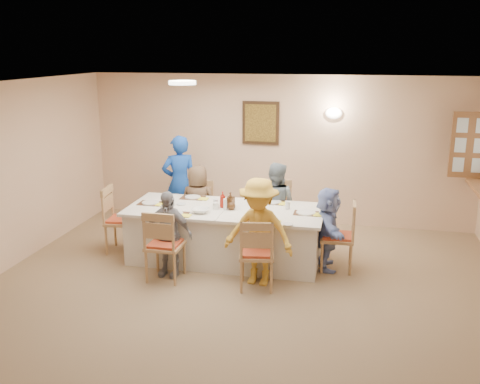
% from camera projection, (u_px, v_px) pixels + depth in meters
% --- Properties ---
extents(ground, '(7.00, 7.00, 0.00)m').
position_uv_depth(ground, '(231.00, 314.00, 6.05)').
color(ground, '#A2865D').
extents(room_walls, '(7.00, 7.00, 7.00)m').
position_uv_depth(room_walls, '(230.00, 184.00, 5.65)').
color(room_walls, beige).
rests_on(room_walls, ground).
extents(wall_picture, '(0.62, 0.05, 0.72)m').
position_uv_depth(wall_picture, '(261.00, 123.00, 8.93)').
color(wall_picture, black).
rests_on(wall_picture, room_walls).
extents(wall_sconce, '(0.26, 0.09, 0.18)m').
position_uv_depth(wall_sconce, '(334.00, 113.00, 8.61)').
color(wall_sconce, white).
rests_on(wall_sconce, room_walls).
extents(ceiling_light, '(0.36, 0.36, 0.05)m').
position_uv_depth(ceiling_light, '(182.00, 83.00, 7.03)').
color(ceiling_light, white).
rests_on(ceiling_light, room_walls).
extents(shutter_door, '(0.55, 0.04, 1.00)m').
position_uv_depth(shutter_door, '(470.00, 145.00, 8.03)').
color(shutter_door, '#955E36').
rests_on(shutter_door, room_walls).
extents(dining_table, '(2.72, 1.15, 0.76)m').
position_uv_depth(dining_table, '(225.00, 234.00, 7.51)').
color(dining_table, silver).
rests_on(dining_table, ground).
extents(chair_back_left, '(0.50, 0.50, 0.89)m').
position_uv_depth(chair_back_left, '(200.00, 211.00, 8.37)').
color(chair_back_left, tan).
rests_on(chair_back_left, ground).
extents(chair_back_right, '(0.49, 0.49, 0.97)m').
position_uv_depth(chair_back_right, '(276.00, 213.00, 8.11)').
color(chair_back_right, tan).
rests_on(chair_back_right, ground).
extents(chair_front_left, '(0.46, 0.46, 0.96)m').
position_uv_depth(chair_front_left, '(165.00, 244.00, 6.86)').
color(chair_front_left, tan).
rests_on(chair_front_left, ground).
extents(chair_front_right, '(0.51, 0.51, 0.92)m').
position_uv_depth(chair_front_right, '(257.00, 252.00, 6.61)').
color(chair_front_right, tan).
rests_on(chair_front_right, ground).
extents(chair_left_end, '(0.52, 0.52, 0.98)m').
position_uv_depth(chair_left_end, '(122.00, 219.00, 7.81)').
color(chair_left_end, tan).
rests_on(chair_left_end, ground).
extents(chair_right_end, '(0.46, 0.46, 0.95)m').
position_uv_depth(chair_right_end, '(337.00, 236.00, 7.17)').
color(chair_right_end, tan).
rests_on(chair_right_end, ground).
extents(diner_back_left, '(0.62, 0.44, 1.19)m').
position_uv_depth(diner_back_left, '(198.00, 203.00, 8.22)').
color(diner_back_left, brown).
rests_on(diner_back_left, ground).
extents(diner_back_right, '(0.79, 0.70, 1.29)m').
position_uv_depth(diner_back_right, '(275.00, 205.00, 7.96)').
color(diner_back_right, gray).
rests_on(diner_back_right, ground).
extents(diner_front_left, '(0.72, 0.40, 1.15)m').
position_uv_depth(diner_front_left, '(168.00, 234.00, 6.94)').
color(diner_front_left, gray).
rests_on(diner_front_left, ground).
extents(diner_front_right, '(1.02, 0.74, 1.38)m').
position_uv_depth(diner_front_right, '(259.00, 232.00, 6.67)').
color(diner_front_right, gold).
rests_on(diner_front_right, ground).
extents(diner_right_end, '(1.16, 0.66, 1.14)m').
position_uv_depth(diner_right_end, '(328.00, 228.00, 7.17)').
color(diner_right_end, '#879DDF').
rests_on(diner_right_end, ground).
extents(caregiver, '(0.89, 0.87, 1.57)m').
position_uv_depth(caregiver, '(180.00, 183.00, 8.71)').
color(caregiver, blue).
rests_on(caregiver, ground).
extents(placemat_fl, '(0.37, 0.28, 0.01)m').
position_uv_depth(placemat_fl, '(174.00, 214.00, 7.14)').
color(placemat_fl, '#472B19').
rests_on(placemat_fl, dining_table).
extents(plate_fl, '(0.24, 0.24, 0.02)m').
position_uv_depth(plate_fl, '(174.00, 213.00, 7.14)').
color(plate_fl, white).
rests_on(plate_fl, dining_table).
extents(napkin_fl, '(0.13, 0.13, 0.01)m').
position_uv_depth(napkin_fl, '(186.00, 216.00, 7.05)').
color(napkin_fl, '#FFF135').
rests_on(napkin_fl, dining_table).
extents(placemat_fr, '(0.34, 0.25, 0.01)m').
position_uv_depth(placemat_fr, '(262.00, 220.00, 6.89)').
color(placemat_fr, '#472B19').
rests_on(placemat_fr, dining_table).
extents(plate_fr, '(0.25, 0.25, 0.02)m').
position_uv_depth(plate_fr, '(262.00, 219.00, 6.89)').
color(plate_fr, white).
rests_on(plate_fr, dining_table).
extents(napkin_fr, '(0.13, 0.13, 0.01)m').
position_uv_depth(napkin_fr, '(276.00, 222.00, 6.81)').
color(napkin_fr, '#FFF135').
rests_on(napkin_fr, dining_table).
extents(placemat_bl, '(0.35, 0.26, 0.01)m').
position_uv_depth(placemat_bl, '(193.00, 198.00, 7.93)').
color(placemat_bl, '#472B19').
rests_on(placemat_bl, dining_table).
extents(plate_bl, '(0.23, 0.23, 0.01)m').
position_uv_depth(plate_bl, '(193.00, 197.00, 7.93)').
color(plate_bl, white).
rests_on(plate_bl, dining_table).
extents(napkin_bl, '(0.14, 0.14, 0.01)m').
position_uv_depth(napkin_bl, '(203.00, 199.00, 7.85)').
color(napkin_bl, '#FFF135').
rests_on(napkin_bl, dining_table).
extents(placemat_br, '(0.33, 0.24, 0.01)m').
position_uv_depth(placemat_br, '(273.00, 202.00, 7.68)').
color(placemat_br, '#472B19').
rests_on(placemat_br, dining_table).
extents(plate_br, '(0.25, 0.25, 0.02)m').
position_uv_depth(plate_br, '(273.00, 202.00, 7.68)').
color(plate_br, white).
rests_on(plate_br, dining_table).
extents(napkin_br, '(0.15, 0.15, 0.01)m').
position_uv_depth(napkin_br, '(285.00, 204.00, 7.60)').
color(napkin_br, '#FFF135').
rests_on(napkin_br, dining_table).
extents(placemat_le, '(0.34, 0.25, 0.01)m').
position_uv_depth(placemat_le, '(151.00, 203.00, 7.64)').
color(placemat_le, '#472B19').
rests_on(placemat_le, dining_table).
extents(plate_le, '(0.25, 0.25, 0.02)m').
position_uv_depth(plate_le, '(151.00, 203.00, 7.64)').
color(plate_le, white).
rests_on(plate_le, dining_table).
extents(napkin_le, '(0.14, 0.14, 0.01)m').
position_uv_depth(napkin_le, '(161.00, 205.00, 7.55)').
color(napkin_le, '#FFF135').
rests_on(napkin_le, dining_table).
extents(placemat_re, '(0.33, 0.24, 0.01)m').
position_uv_depth(placemat_re, '(306.00, 213.00, 7.18)').
color(placemat_re, '#472B19').
rests_on(placemat_re, dining_table).
extents(plate_re, '(0.26, 0.26, 0.02)m').
position_uv_depth(plate_re, '(306.00, 212.00, 7.18)').
color(plate_re, white).
rests_on(plate_re, dining_table).
extents(napkin_re, '(0.14, 0.14, 0.01)m').
position_uv_depth(napkin_re, '(319.00, 215.00, 7.09)').
color(napkin_re, '#FFF135').
rests_on(napkin_re, dining_table).
extents(teacup_a, '(0.15, 0.15, 0.09)m').
position_uv_depth(teacup_a, '(165.00, 208.00, 7.26)').
color(teacup_a, white).
rests_on(teacup_a, dining_table).
extents(teacup_b, '(0.16, 0.16, 0.09)m').
position_uv_depth(teacup_b, '(257.00, 197.00, 7.78)').
color(teacup_b, white).
rests_on(teacup_b, dining_table).
extents(bowl_a, '(0.25, 0.25, 0.06)m').
position_uv_depth(bowl_a, '(200.00, 211.00, 7.21)').
color(bowl_a, white).
rests_on(bowl_a, dining_table).
extents(bowl_b, '(0.37, 0.37, 0.07)m').
position_uv_depth(bowl_b, '(255.00, 202.00, 7.58)').
color(bowl_b, white).
rests_on(bowl_b, dining_table).
extents(condiment_ketchup, '(0.10, 0.10, 0.23)m').
position_uv_depth(condiment_ketchup, '(223.00, 199.00, 7.43)').
color(condiment_ketchup, '#9E1B0D').
rests_on(condiment_ketchup, dining_table).
extents(condiment_brown, '(0.13, 0.13, 0.22)m').
position_uv_depth(condiment_brown, '(230.00, 200.00, 7.41)').
color(condiment_brown, '#402611').
rests_on(condiment_brown, dining_table).
extents(condiment_malt, '(0.13, 0.13, 0.15)m').
position_uv_depth(condiment_malt, '(231.00, 204.00, 7.34)').
color(condiment_malt, '#402611').
rests_on(condiment_malt, dining_table).
extents(drinking_glass, '(0.07, 0.07, 0.10)m').
position_uv_depth(drinking_glass, '(216.00, 203.00, 7.48)').
color(drinking_glass, silver).
rests_on(drinking_glass, dining_table).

